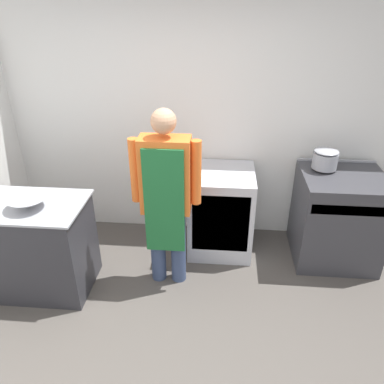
# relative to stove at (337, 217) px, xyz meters

# --- Properties ---
(ground_plane) EXTENTS (14.00, 14.00, 0.00)m
(ground_plane) POSITION_rel_stove_xyz_m (-1.51, -1.51, -0.47)
(ground_plane) COLOR #4C4742
(wall_back) EXTENTS (8.00, 0.05, 2.70)m
(wall_back) POSITION_rel_stove_xyz_m (-1.51, 0.45, 0.88)
(wall_back) COLOR white
(wall_back) RESTS_ON ground_plane
(prep_counter) EXTENTS (1.06, 0.64, 0.89)m
(prep_counter) POSITION_rel_stove_xyz_m (-2.89, -0.71, -0.02)
(prep_counter) COLOR #2D2D33
(prep_counter) RESTS_ON ground_plane
(stove) EXTENTS (0.80, 0.74, 0.96)m
(stove) POSITION_rel_stove_xyz_m (0.00, 0.00, 0.00)
(stove) COLOR #38383D
(stove) RESTS_ON ground_plane
(fridge_unit) EXTENTS (0.66, 0.67, 0.90)m
(fridge_unit) POSITION_rel_stove_xyz_m (-1.18, 0.06, -0.02)
(fridge_unit) COLOR silver
(fridge_unit) RESTS_ON ground_plane
(person_cook) EXTENTS (0.61, 0.24, 1.70)m
(person_cook) POSITION_rel_stove_xyz_m (-1.66, -0.52, 0.49)
(person_cook) COLOR #38476B
(person_cook) RESTS_ON ground_plane
(mixing_bowl) EXTENTS (0.33, 0.33, 0.10)m
(mixing_bowl) POSITION_rel_stove_xyz_m (-2.80, -0.77, 0.47)
(mixing_bowl) COLOR #9EA0A8
(mixing_bowl) RESTS_ON prep_counter
(stock_pot) EXTENTS (0.24, 0.24, 0.20)m
(stock_pot) POSITION_rel_stove_xyz_m (-0.18, 0.13, 0.59)
(stock_pot) COLOR #9EA0A8
(stock_pot) RESTS_ON stove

